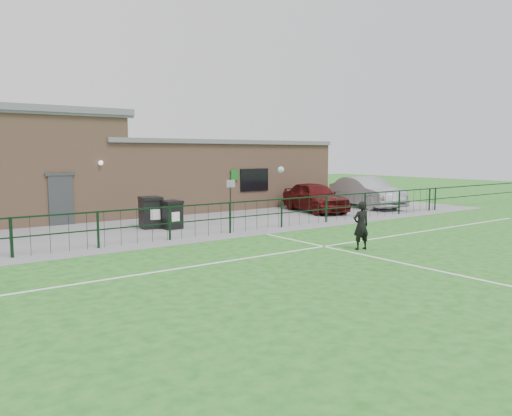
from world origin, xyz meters
TOP-DOWN VIEW (x-y plane):
  - ground at (0.00, 0.00)m, footprint 90.00×90.00m
  - paving_strip at (0.00, 13.50)m, footprint 34.00×13.00m
  - pitch_line_touch at (0.00, 7.80)m, footprint 28.00×0.10m
  - pitch_line_mid at (0.00, 4.00)m, footprint 28.00×0.10m
  - pitch_line_perp at (2.00, 0.00)m, footprint 0.10×16.00m
  - perimeter_fence at (0.00, 8.00)m, footprint 28.00×0.10m
  - wheelie_bin_left at (-0.85, 10.99)m, footprint 0.91×0.99m
  - wheelie_bin_right at (-0.28, 10.33)m, footprint 0.71×0.80m
  - sign_post at (2.01, 9.49)m, footprint 0.08×0.08m
  - car_maroon at (8.34, 11.22)m, footprint 2.71×4.77m
  - car_silver at (12.13, 11.09)m, footprint 2.86×5.35m
  - goalkeeper_kick at (2.55, 3.05)m, footprint 1.18×3.40m
  - clubhouse at (-0.88, 16.50)m, footprint 24.25×5.40m

SIDE VIEW (x-z plane):
  - ground at x=0.00m, z-range 0.00..0.00m
  - pitch_line_touch at x=0.00m, z-range 0.00..0.01m
  - pitch_line_mid at x=0.00m, z-range 0.00..0.01m
  - pitch_line_perp at x=2.00m, z-range 0.00..0.01m
  - paving_strip at x=0.00m, z-range 0.00..0.02m
  - wheelie_bin_right at x=-0.28m, z-range 0.02..1.06m
  - perimeter_fence at x=0.00m, z-range 0.00..1.20m
  - wheelie_bin_left at x=-0.85m, z-range 0.02..1.19m
  - car_maroon at x=8.34m, z-range 0.02..1.55m
  - goalkeeper_kick at x=2.55m, z-range -0.46..2.09m
  - car_silver at x=12.13m, z-range 0.02..1.70m
  - sign_post at x=2.01m, z-range 0.02..2.02m
  - clubhouse at x=-0.88m, z-range -0.26..4.70m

